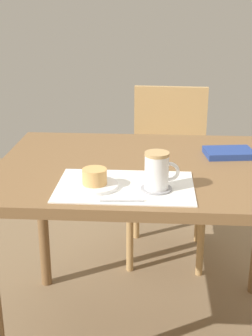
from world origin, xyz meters
TOP-DOWN VIEW (x-y plane):
  - ground_plane at (0.00, 0.00)m, footprint 4.40×4.40m
  - dining_table at (0.00, 0.00)m, footprint 1.11×0.79m
  - wooden_chair at (0.09, 0.73)m, footprint 0.44×0.44m
  - placemat at (-0.07, -0.22)m, footprint 0.44×0.29m
  - pastry_plate at (-0.17, -0.24)m, footprint 0.15×0.15m
  - pastry at (-0.17, -0.24)m, footprint 0.08×0.08m
  - coffee_coaster at (0.02, -0.24)m, footprint 0.10×0.10m
  - coffee_mug at (0.03, -0.24)m, footprint 0.11×0.08m
  - teaspoon at (-0.08, -0.34)m, footprint 0.13×0.02m
  - small_book at (0.30, 0.12)m, footprint 0.19×0.15m

SIDE VIEW (x-z plane):
  - ground_plane at x=0.00m, z-range -0.02..0.00m
  - wooden_chair at x=0.09m, z-range 0.05..0.94m
  - dining_table at x=0.00m, z-range 0.29..1.05m
  - placemat at x=-0.07m, z-range 0.76..0.76m
  - coffee_coaster at x=0.02m, z-range 0.76..0.77m
  - teaspoon at x=-0.08m, z-range 0.76..0.77m
  - pastry_plate at x=-0.17m, z-range 0.76..0.77m
  - small_book at x=0.30m, z-range 0.76..0.78m
  - pastry at x=-0.17m, z-range 0.77..0.82m
  - coffee_mug at x=0.03m, z-range 0.77..0.88m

